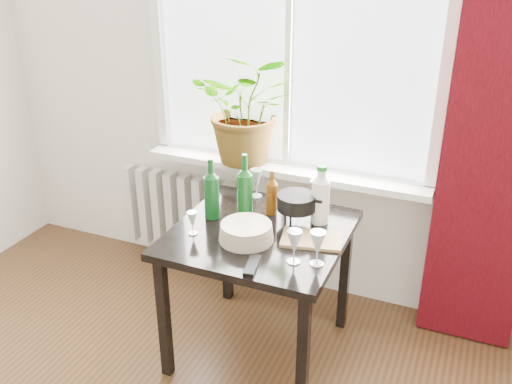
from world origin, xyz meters
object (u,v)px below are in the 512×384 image
at_px(cleaning_bottle, 321,194).
at_px(radiator, 179,212).
at_px(wine_bottle_left, 211,188).
at_px(cutting_board, 312,239).
at_px(table, 260,246).
at_px(bottle_amber, 272,192).
at_px(tv_remote, 252,265).
at_px(wine_bottle_right, 245,185).
at_px(wineglass_back_center, 316,195).
at_px(wineglass_back_left, 256,183).
at_px(wineglass_front_left, 193,223).
at_px(wineglass_far_right, 317,248).
at_px(wineglass_front_right, 294,246).
at_px(fondue_pot, 296,209).
at_px(plate_stack, 246,232).
at_px(potted_plant, 249,108).

bearing_deg(cleaning_bottle, radiator, 158.79).
bearing_deg(wine_bottle_left, cutting_board, -3.55).
distance_m(table, bottle_amber, 0.30).
bearing_deg(tv_remote, cleaning_bottle, 63.95).
bearing_deg(wine_bottle_right, cutting_board, -15.71).
xyz_separation_m(wine_bottle_right, wineglass_back_center, (0.32, 0.20, -0.09)).
height_order(wineglass_back_left, wineglass_front_left, wineglass_back_left).
height_order(wineglass_front_left, tv_remote, wineglass_front_left).
bearing_deg(wineglass_far_right, wineglass_front_right, -166.83).
bearing_deg(bottle_amber, fondue_pot, -16.43).
bearing_deg(wine_bottle_left, radiator, 133.66).
bearing_deg(plate_stack, cleaning_bottle, 49.63).
distance_m(table, fondue_pot, 0.27).
bearing_deg(wineglass_far_right, radiator, 145.76).
relative_size(bottle_amber, cutting_board, 0.85).
relative_size(wineglass_far_right, wineglass_back_center, 0.94).
xyz_separation_m(fondue_pot, tv_remote, (-0.04, -0.48, -0.07)).
relative_size(table, wineglass_front_right, 5.16).
bearing_deg(wineglass_front_right, cutting_board, 86.12).
xyz_separation_m(wine_bottle_left, cleaning_bottle, (0.53, 0.17, -0.01)).
relative_size(radiator, tv_remote, 4.81).
xyz_separation_m(bottle_amber, fondue_pot, (0.15, -0.04, -0.05)).
relative_size(wine_bottle_right, wineglass_back_center, 1.94).
distance_m(potted_plant, fondue_pot, 0.72).
height_order(bottle_amber, tv_remote, bottle_amber).
distance_m(wine_bottle_left, wineglass_front_right, 0.60).
xyz_separation_m(potted_plant, wineglass_back_center, (0.51, -0.28, -0.34)).
relative_size(wineglass_back_left, fondue_pot, 0.74).
xyz_separation_m(wineglass_front_left, plate_stack, (0.27, 0.05, -0.02)).
distance_m(wine_bottle_right, cleaning_bottle, 0.39).
bearing_deg(bottle_amber, cutting_board, -34.71).
height_order(wineglass_front_right, wineglass_back_center, wineglass_back_center).
distance_m(wineglass_back_center, plate_stack, 0.49).
height_order(wineglass_front_left, cutting_board, wineglass_front_left).
relative_size(wine_bottle_right, wineglass_front_right, 2.14).
bearing_deg(wine_bottle_right, potted_plant, 111.28).
height_order(radiator, bottle_amber, bottle_amber).
bearing_deg(wineglass_back_left, wine_bottle_right, -80.93).
bearing_deg(fondue_pot, tv_remote, -102.94).
distance_m(bottle_amber, cutting_board, 0.37).
relative_size(cleaning_bottle, fondue_pot, 1.42).
xyz_separation_m(table, wine_bottle_right, (-0.13, 0.12, 0.27)).
relative_size(potted_plant, cutting_board, 2.28).
bearing_deg(bottle_amber, potted_plant, 127.61).
height_order(fondue_pot, cutting_board, fondue_pot).
relative_size(potted_plant, bottle_amber, 2.69).
height_order(wineglass_front_right, tv_remote, wineglass_front_right).
bearing_deg(fondue_pot, wineglass_back_center, 62.27).
bearing_deg(wine_bottle_right, wineglass_front_left, -119.70).
height_order(wineglass_front_right, plate_stack, wineglass_front_right).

